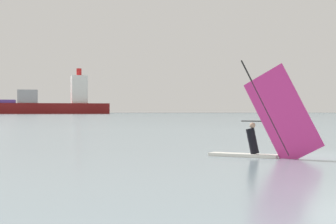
{
  "coord_description": "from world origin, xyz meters",
  "views": [
    {
      "loc": [
        -10.69,
        -20.2,
        1.72
      ],
      "look_at": [
        -3.55,
        15.48,
        1.7
      ],
      "focal_mm": 59.36,
      "sensor_mm": 36.0,
      "label": 1
    }
  ],
  "objects": [
    {
      "name": "ground_plane",
      "position": [
        0.0,
        0.0,
        0.0
      ],
      "size": [
        4000.0,
        4000.0,
        0.0
      ],
      "primitive_type": "plane",
      "color": "gray"
    },
    {
      "name": "windsurfer",
      "position": [
        -3.11,
        -0.55,
        0.93
      ],
      "size": [
        3.56,
        3.19,
        3.96
      ],
      "rotation": [
        0.0,
        0.0,
        2.42
      ],
      "color": "white",
      "rests_on": "ground_plane"
    },
    {
      "name": "distant_headland",
      "position": [
        430.52,
        1292.34,
        22.75
      ],
      "size": [
        1087.87,
        410.94,
        45.51
      ],
      "primitive_type": "cube",
      "rotation": [
        0.0,
        0.0,
        -0.17
      ],
      "color": "#4C564C",
      "rests_on": "ground_plane"
    }
  ]
}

